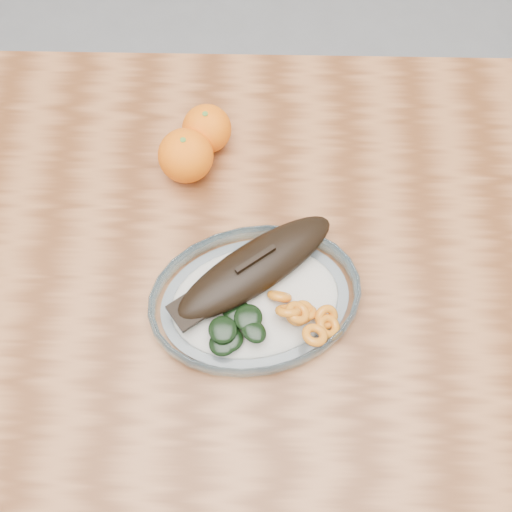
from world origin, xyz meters
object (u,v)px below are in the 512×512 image
plated_meal (255,297)px  orange_right (207,129)px  dining_table (204,308)px  orange_left (186,156)px

plated_meal → orange_right: (-0.08, 0.25, 0.02)m
plated_meal → orange_right: size_ratio=8.31×
dining_table → orange_left: orange_left is taller
orange_left → orange_right: bearing=61.4°
dining_table → plated_meal: 0.14m
orange_left → orange_right: (0.03, 0.05, -0.00)m
dining_table → orange_left: bearing=98.0°
dining_table → plated_meal: bearing=-18.9°
plated_meal → orange_left: (-0.10, 0.20, 0.02)m
plated_meal → orange_right: plated_meal is taller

